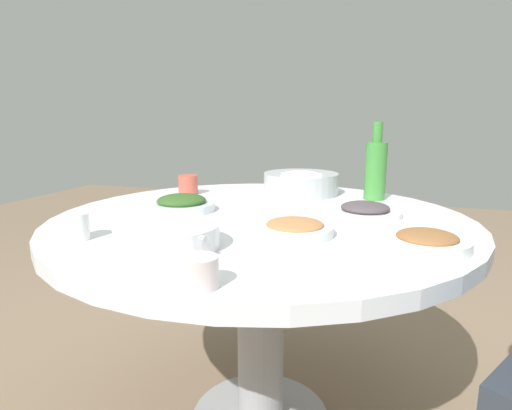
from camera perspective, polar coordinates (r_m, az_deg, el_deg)
round_dining_table at (r=1.35m, az=0.65°, el=-6.85°), size 1.26×1.26×0.72m
rice_bowl at (r=1.68m, az=5.98°, el=2.92°), size 0.29×0.29×0.09m
soup_bowl at (r=1.01m, az=-11.70°, el=-4.15°), size 0.24×0.25×0.06m
dish_greens at (r=1.40m, az=-9.85°, el=0.15°), size 0.21×0.21×0.05m
dish_eggplant at (r=1.35m, az=14.29°, el=-0.70°), size 0.22×0.22×0.04m
dish_stirfry at (r=1.06m, az=21.76°, el=-4.47°), size 0.19×0.19×0.04m
dish_tofu_braise at (r=1.11m, az=5.19°, el=-3.04°), size 0.20×0.20×0.04m
green_bottle at (r=1.61m, az=15.61°, el=4.68°), size 0.08×0.08×0.28m
tea_cup_near at (r=0.78m, az=-7.48°, el=-8.82°), size 0.07×0.07×0.06m
tea_cup_far at (r=1.68m, az=-9.01°, el=2.68°), size 0.08×0.08×0.07m
tea_cup_side at (r=1.14m, az=-22.72°, el=-2.65°), size 0.06×0.06×0.07m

